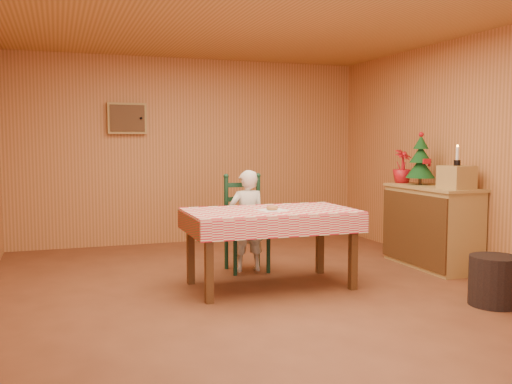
{
  "coord_description": "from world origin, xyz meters",
  "views": [
    {
      "loc": [
        -1.81,
        -4.99,
        1.44
      ],
      "look_at": [
        0.0,
        0.2,
        0.95
      ],
      "focal_mm": 40.0,
      "sensor_mm": 36.0,
      "label": 1
    }
  ],
  "objects_px": {
    "crate": "(457,177)",
    "storage_bin": "(494,281)",
    "dining_table": "(270,218)",
    "christmas_tree": "(421,161)",
    "shelf_unit": "(431,226)",
    "seated_child": "(247,221)",
    "ladder_chair": "(245,225)"
  },
  "relations": [
    {
      "from": "crate",
      "to": "storage_bin",
      "type": "height_order",
      "value": "crate"
    },
    {
      "from": "dining_table",
      "to": "christmas_tree",
      "type": "relative_size",
      "value": 2.67
    },
    {
      "from": "dining_table",
      "to": "crate",
      "type": "xyz_separation_m",
      "value": [
        2.07,
        -0.16,
        0.37
      ]
    },
    {
      "from": "dining_table",
      "to": "shelf_unit",
      "type": "relative_size",
      "value": 1.34
    },
    {
      "from": "shelf_unit",
      "to": "storage_bin",
      "type": "xyz_separation_m",
      "value": [
        -0.43,
        -1.5,
        -0.25
      ]
    },
    {
      "from": "seated_child",
      "to": "christmas_tree",
      "type": "xyz_separation_m",
      "value": [
        2.07,
        -0.24,
        0.65
      ]
    },
    {
      "from": "dining_table",
      "to": "shelf_unit",
      "type": "xyz_separation_m",
      "value": [
        2.07,
        0.24,
        -0.22
      ]
    },
    {
      "from": "ladder_chair",
      "to": "shelf_unit",
      "type": "height_order",
      "value": "ladder_chair"
    },
    {
      "from": "dining_table",
      "to": "crate",
      "type": "distance_m",
      "value": 2.11
    },
    {
      "from": "dining_table",
      "to": "storage_bin",
      "type": "xyz_separation_m",
      "value": [
        1.63,
        -1.25,
        -0.47
      ]
    },
    {
      "from": "ladder_chair",
      "to": "crate",
      "type": "height_order",
      "value": "crate"
    },
    {
      "from": "crate",
      "to": "christmas_tree",
      "type": "distance_m",
      "value": 0.67
    },
    {
      "from": "dining_table",
      "to": "seated_child",
      "type": "height_order",
      "value": "seated_child"
    },
    {
      "from": "dining_table",
      "to": "christmas_tree",
      "type": "xyz_separation_m",
      "value": [
        2.07,
        0.49,
        0.52
      ]
    },
    {
      "from": "crate",
      "to": "christmas_tree",
      "type": "bearing_deg",
      "value": 90.0
    },
    {
      "from": "dining_table",
      "to": "seated_child",
      "type": "xyz_separation_m",
      "value": [
        -0.0,
        0.73,
        -0.13
      ]
    },
    {
      "from": "crate",
      "to": "storage_bin",
      "type": "bearing_deg",
      "value": -111.9
    },
    {
      "from": "christmas_tree",
      "to": "storage_bin",
      "type": "height_order",
      "value": "christmas_tree"
    },
    {
      "from": "ladder_chair",
      "to": "christmas_tree",
      "type": "xyz_separation_m",
      "value": [
        2.07,
        -0.3,
        0.71
      ]
    },
    {
      "from": "crate",
      "to": "storage_bin",
      "type": "xyz_separation_m",
      "value": [
        -0.44,
        -1.1,
        -0.84
      ]
    },
    {
      "from": "shelf_unit",
      "to": "storage_bin",
      "type": "height_order",
      "value": "shelf_unit"
    },
    {
      "from": "seated_child",
      "to": "dining_table",
      "type": "bearing_deg",
      "value": 90.0
    },
    {
      "from": "storage_bin",
      "to": "shelf_unit",
      "type": "bearing_deg",
      "value": 73.9
    },
    {
      "from": "dining_table",
      "to": "crate",
      "type": "height_order",
      "value": "crate"
    },
    {
      "from": "seated_child",
      "to": "storage_bin",
      "type": "bearing_deg",
      "value": 129.48
    },
    {
      "from": "christmas_tree",
      "to": "storage_bin",
      "type": "xyz_separation_m",
      "value": [
        -0.44,
        -1.75,
        -0.99
      ]
    },
    {
      "from": "storage_bin",
      "to": "dining_table",
      "type": "bearing_deg",
      "value": 142.5
    },
    {
      "from": "crate",
      "to": "christmas_tree",
      "type": "height_order",
      "value": "christmas_tree"
    },
    {
      "from": "shelf_unit",
      "to": "storage_bin",
      "type": "relative_size",
      "value": 2.84
    },
    {
      "from": "dining_table",
      "to": "seated_child",
      "type": "relative_size",
      "value": 1.47
    },
    {
      "from": "seated_child",
      "to": "crate",
      "type": "xyz_separation_m",
      "value": [
        2.07,
        -0.89,
        0.49
      ]
    },
    {
      "from": "seated_child",
      "to": "shelf_unit",
      "type": "height_order",
      "value": "seated_child"
    }
  ]
}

